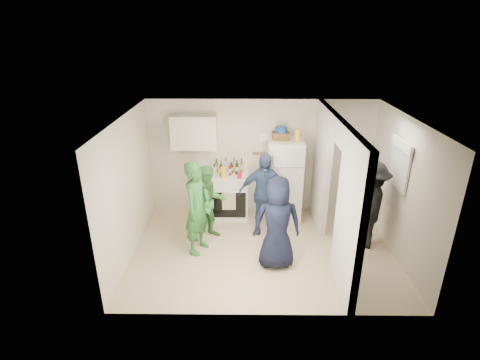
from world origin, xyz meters
name	(u,v)px	position (x,y,z in m)	size (l,w,h in m)	color
floor	(263,250)	(0.00, 0.00, 0.00)	(4.80, 4.80, 0.00)	beige
wall_back	(261,157)	(0.00, 1.70, 1.25)	(4.80, 4.80, 0.00)	silver
wall_front	(271,241)	(0.00, -1.70, 1.25)	(4.80, 4.80, 0.00)	silver
wall_left	(128,188)	(-2.40, 0.00, 1.25)	(3.40, 3.40, 0.00)	silver
wall_right	(402,189)	(2.40, 0.00, 1.25)	(3.40, 3.40, 0.00)	silver
ceiling	(267,118)	(0.00, 0.00, 2.50)	(4.80, 4.80, 0.00)	white
partition_pier_back	(321,167)	(1.20, 1.10, 1.25)	(0.12, 1.20, 2.50)	silver
partition_pier_front	(350,220)	(1.20, -1.10, 1.25)	(0.12, 1.20, 2.50)	silver
partition_header	(340,131)	(1.20, 0.00, 2.30)	(0.12, 1.00, 0.40)	silver
stove	(230,195)	(-0.67, 1.37, 0.48)	(0.81, 0.68, 0.97)	white
upper_cabinet	(194,132)	(-1.40, 1.52, 1.85)	(0.95, 0.34, 0.70)	silver
fridge	(284,180)	(0.49, 1.34, 0.87)	(0.72, 0.70, 1.74)	white
wicker_basket	(281,136)	(0.39, 1.39, 1.82)	(0.35, 0.25, 0.15)	brown
blue_bowl	(281,129)	(0.39, 1.39, 1.95)	(0.24, 0.24, 0.11)	#153B96
yellow_cup_stack_top	(298,135)	(0.71, 1.24, 1.87)	(0.09, 0.09, 0.25)	yellow
wall_clock	(264,137)	(0.05, 1.68, 1.70)	(0.22, 0.22, 0.03)	white
spice_shelf	(261,153)	(0.00, 1.65, 1.35)	(0.35, 0.08, 0.03)	olive
nook_window	(401,164)	(2.38, 0.20, 1.65)	(0.03, 0.70, 0.80)	black
nook_window_frame	(400,164)	(2.36, 0.20, 1.65)	(0.04, 0.76, 0.86)	white
nook_valance	(402,145)	(2.34, 0.20, 2.00)	(0.04, 0.82, 0.18)	white
yellow_cup_stack_stove	(223,173)	(-0.79, 1.15, 1.09)	(0.09, 0.09, 0.25)	yellow
red_cup	(240,176)	(-0.45, 1.17, 1.03)	(0.09, 0.09, 0.12)	red
person_green_left	(197,208)	(-1.19, -0.01, 0.88)	(0.64, 0.42, 1.76)	#2B6C2B
person_green_center	(209,203)	(-1.03, 0.44, 0.75)	(0.73, 0.57, 1.49)	#3D8B40
person_denim	(263,194)	(0.02, 0.70, 0.84)	(0.98, 0.41, 1.67)	#32486F
person_navy	(277,223)	(0.20, -0.46, 0.83)	(0.81, 0.53, 1.65)	black
person_nook	(369,205)	(1.94, 0.20, 0.84)	(1.09, 0.63, 1.68)	black
bottle_a	(216,166)	(-0.95, 1.49, 1.12)	(0.07, 0.07, 0.30)	olive
bottle_b	(221,169)	(-0.84, 1.28, 1.13)	(0.07, 0.07, 0.33)	#1F4A18
bottle_c	(226,165)	(-0.75, 1.51, 1.13)	(0.06, 0.06, 0.33)	silver
bottle_d	(230,169)	(-0.65, 1.33, 1.11)	(0.06, 0.06, 0.29)	maroon
bottle_e	(234,165)	(-0.58, 1.54, 1.13)	(0.06, 0.06, 0.32)	#9AA5AA
bottle_f	(237,167)	(-0.51, 1.39, 1.13)	(0.08, 0.08, 0.32)	#143818
bottle_g	(242,166)	(-0.41, 1.49, 1.13)	(0.07, 0.07, 0.32)	olive
bottle_h	(214,170)	(-0.97, 1.23, 1.12)	(0.07, 0.07, 0.30)	#ABB1B8
bottle_i	(232,168)	(-0.62, 1.47, 1.09)	(0.07, 0.07, 0.24)	#5E1F10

